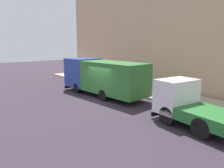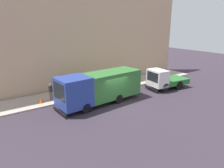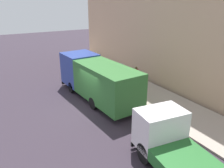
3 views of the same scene
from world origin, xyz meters
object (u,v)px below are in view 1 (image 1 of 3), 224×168
at_px(large_utility_truck, 102,76).
at_px(pedestrian_walking, 106,75).
at_px(pedestrian_standing, 132,78).
at_px(street_sign_post, 120,75).
at_px(small_flatbed_truck, 190,105).
at_px(traffic_cone_orange, 98,80).

xyz_separation_m(large_utility_truck, pedestrian_walking, (3.08, 3.56, -0.63)).
xyz_separation_m(pedestrian_standing, street_sign_post, (-1.73, -0.30, 0.48)).
xyz_separation_m(small_flatbed_truck, street_sign_post, (2.67, 8.50, 0.38)).
bearing_deg(large_utility_truck, pedestrian_standing, 5.01).
bearing_deg(street_sign_post, pedestrian_walking, 75.24).
height_order(pedestrian_walking, traffic_cone_orange, pedestrian_walking).
bearing_deg(pedestrian_walking, large_utility_truck, -54.68).
relative_size(pedestrian_walking, traffic_cone_orange, 2.71).
bearing_deg(large_utility_truck, street_sign_post, 4.10).
relative_size(small_flatbed_truck, street_sign_post, 2.22).
xyz_separation_m(small_flatbed_truck, pedestrian_walking, (3.52, 11.76, -0.09)).
height_order(large_utility_truck, pedestrian_walking, large_utility_truck).
height_order(small_flatbed_truck, street_sign_post, street_sign_post).
xyz_separation_m(traffic_cone_orange, street_sign_post, (-0.66, -4.31, 1.03)).
bearing_deg(pedestrian_walking, pedestrian_standing, 2.60).
relative_size(traffic_cone_orange, street_sign_post, 0.27).
bearing_deg(street_sign_post, traffic_cone_orange, 81.25).
xyz_separation_m(large_utility_truck, street_sign_post, (2.22, 0.30, -0.16)).
bearing_deg(pedestrian_walking, traffic_cone_orange, 176.82).
bearing_deg(pedestrian_standing, street_sign_post, -36.70).
xyz_separation_m(pedestrian_walking, street_sign_post, (-0.86, -3.26, 0.48)).
bearing_deg(traffic_cone_orange, street_sign_post, -98.75).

